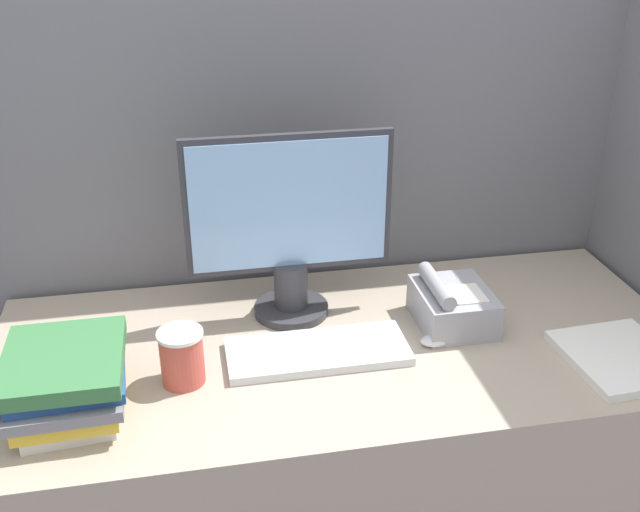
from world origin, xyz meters
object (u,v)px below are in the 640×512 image
at_px(monitor, 290,230).
at_px(desk_telephone, 452,305).
at_px(coffee_cup, 182,357).
at_px(book_stack, 67,381).
at_px(mouse, 434,341).
at_px(keyboard, 318,352).

height_order(monitor, desk_telephone, monitor).
height_order(monitor, coffee_cup, monitor).
bearing_deg(desk_telephone, coffee_cup, -169.63).
distance_m(coffee_cup, book_stack, 0.23).
height_order(monitor, mouse, monitor).
distance_m(keyboard, mouse, 0.27).
relative_size(mouse, desk_telephone, 0.33).
distance_m(mouse, coffee_cup, 0.57).
relative_size(monitor, mouse, 7.38).
bearing_deg(coffee_cup, monitor, 42.21).
relative_size(monitor, desk_telephone, 2.40).
xyz_separation_m(monitor, coffee_cup, (-0.27, -0.24, -0.16)).
height_order(book_stack, desk_telephone, book_stack).
distance_m(keyboard, desk_telephone, 0.35).
distance_m(mouse, desk_telephone, 0.12).
relative_size(monitor, keyboard, 1.20).
height_order(mouse, desk_telephone, desk_telephone).
distance_m(coffee_cup, desk_telephone, 0.64).
xyz_separation_m(monitor, desk_telephone, (0.37, -0.13, -0.17)).
height_order(coffee_cup, book_stack, book_stack).
bearing_deg(desk_telephone, monitor, 160.98).
bearing_deg(monitor, mouse, -35.26).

